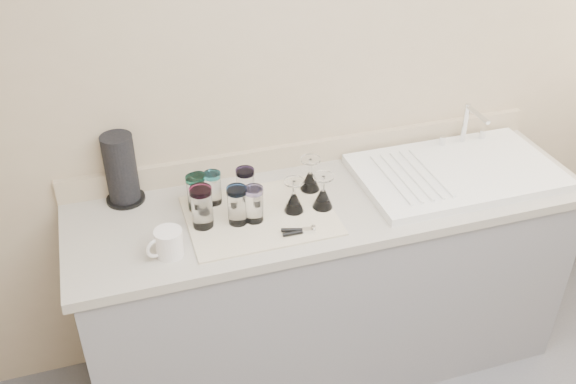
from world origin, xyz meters
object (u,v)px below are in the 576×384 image
object	(u,v)px
sink_unit	(457,171)
tumbler_purple	(246,185)
tumbler_lavender	(254,204)
tumbler_cyan	(213,188)
white_mug	(168,243)
tumbler_extra	(199,189)
paper_towel_roll	(121,170)
goblet_back_right	(310,179)
can_opener	(299,231)
goblet_front_right	(323,196)
tumbler_magenta	(202,207)
tumbler_blue	(237,205)
goblet_front_left	(294,201)
tumbler_teal	(196,192)

from	to	relation	value
sink_unit	tumbler_purple	size ratio (longest dim) A/B	5.77
tumbler_purple	tumbler_lavender	xyz separation A→B (m)	(-0.00, -0.13, -0.00)
tumbler_cyan	white_mug	distance (m)	0.34
tumbler_cyan	tumbler_lavender	size ratio (longest dim) A/B	0.94
tumbler_extra	paper_towel_roll	xyz separation A→B (m)	(-0.27, 0.12, 0.07)
goblet_back_right	can_opener	size ratio (longest dim) A/B	1.14
tumbler_cyan	goblet_front_right	bearing A→B (deg)	-21.67
goblet_back_right	goblet_front_right	world-z (taller)	same
goblet_back_right	sink_unit	bearing A→B (deg)	-6.90
tumbler_magenta	tumbler_blue	size ratio (longest dim) A/B	1.08
paper_towel_roll	tumbler_magenta	bearing A→B (deg)	-46.26
can_opener	goblet_front_left	bearing A→B (deg)	78.99
sink_unit	goblet_front_right	size ratio (longest dim) A/B	5.83
sink_unit	paper_towel_roll	xyz separation A→B (m)	(-1.33, 0.23, 0.12)
sink_unit	tumbler_purple	xyz separation A→B (m)	(-0.88, 0.07, 0.06)
tumbler_lavender	white_mug	xyz separation A→B (m)	(-0.33, -0.10, -0.03)
tumbler_cyan	goblet_back_right	size ratio (longest dim) A/B	0.94
goblet_front_left	can_opener	size ratio (longest dim) A/B	1.10
paper_towel_roll	tumbler_lavender	bearing A→B (deg)	-33.30
sink_unit	can_opener	world-z (taller)	sink_unit
tumbler_magenta	tumbler_purple	bearing A→B (deg)	29.17
tumbler_blue	tumbler_lavender	size ratio (longest dim) A/B	1.06
sink_unit	tumbler_blue	bearing A→B (deg)	-176.60
tumbler_cyan	paper_towel_roll	size ratio (longest dim) A/B	0.47
tumbler_purple	tumbler_magenta	distance (m)	0.22
tumbler_lavender	goblet_front_right	bearing A→B (deg)	0.94
tumbler_cyan	tumbler_blue	xyz separation A→B (m)	(0.06, -0.15, 0.01)
tumbler_extra	tumbler_lavender	bearing A→B (deg)	-45.17
paper_towel_roll	tumbler_teal	bearing A→B (deg)	-30.76
tumbler_magenta	tumbler_blue	xyz separation A→B (m)	(0.13, -0.02, -0.01)
goblet_front_left	tumbler_magenta	bearing A→B (deg)	178.17
sink_unit	can_opener	bearing A→B (deg)	-165.99
paper_towel_roll	tumbler_purple	bearing A→B (deg)	-19.91
goblet_back_right	tumbler_cyan	bearing A→B (deg)	176.58
goblet_front_left	sink_unit	bearing A→B (deg)	3.82
tumbler_purple	paper_towel_roll	bearing A→B (deg)	160.09
tumbler_magenta	tumbler_extra	size ratio (longest dim) A/B	1.29
tumbler_magenta	paper_towel_roll	world-z (taller)	paper_towel_roll
tumbler_teal	tumbler_lavender	bearing A→B (deg)	-36.52
tumbler_blue	can_opener	world-z (taller)	tumbler_blue
tumbler_cyan	can_opener	world-z (taller)	tumbler_cyan
sink_unit	tumbler_lavender	size ratio (longest dim) A/B	5.82
tumbler_purple	tumbler_lavender	world-z (taller)	tumbler_purple
goblet_back_right	can_opener	distance (m)	0.30
sink_unit	white_mug	distance (m)	1.23
tumbler_purple	white_mug	world-z (taller)	tumbler_purple
sink_unit	white_mug	bearing A→B (deg)	-172.49
sink_unit	tumbler_teal	world-z (taller)	sink_unit
tumbler_blue	goblet_front_left	world-z (taller)	tumbler_blue
tumbler_cyan	goblet_front_right	world-z (taller)	goblet_front_right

